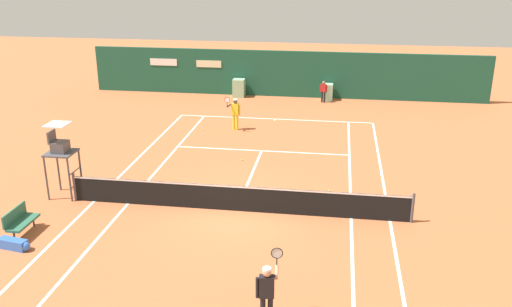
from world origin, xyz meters
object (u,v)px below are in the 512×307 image
player_bench (20,220)px  tennis_ball_mid_court (242,160)px  equipment_bag (15,244)px  tennis_ball_near_service_line (329,191)px  ball_kid_left_post (324,90)px  player_on_baseline (235,111)px  player_near_side (267,290)px  umpire_chair (60,149)px  tennis_ball_by_sideline (203,130)px

player_bench → tennis_ball_mid_court: player_bench is taller
equipment_bag → tennis_ball_near_service_line: 11.06m
ball_kid_left_post → player_on_baseline: bearing=67.3°
ball_kid_left_post → tennis_ball_mid_court: (-3.16, -10.78, -0.73)m
equipment_bag → player_near_side: bearing=-17.0°
umpire_chair → player_near_side: 10.68m
player_on_baseline → tennis_ball_mid_court: bearing=114.1°
umpire_chair → tennis_ball_by_sideline: bearing=160.1°
equipment_bag → ball_kid_left_post: (8.69, 19.44, 0.60)m
player_on_baseline → tennis_ball_by_sideline: (-1.60, -0.37, -0.95)m
equipment_bag → tennis_ball_by_sideline: bearing=77.6°
player_bench → tennis_ball_near_service_line: size_ratio=18.93×
ball_kid_left_post → tennis_ball_mid_court: 11.26m
umpire_chair → tennis_ball_near_service_line: 10.10m
tennis_ball_by_sideline → tennis_ball_mid_court: bearing=-56.1°
equipment_bag → umpire_chair: bearing=95.3°
umpire_chair → tennis_ball_mid_court: umpire_chair is taller
player_near_side → ball_kid_left_post: (0.60, 21.91, -0.21)m
player_near_side → tennis_ball_near_service_line: player_near_side is taller
player_on_baseline → tennis_ball_by_sideline: bearing=22.6°
umpire_chair → equipment_bag: bearing=5.3°
ball_kid_left_post → tennis_ball_mid_court: bearing=85.1°
player_on_baseline → tennis_ball_mid_court: player_on_baseline is taller
player_near_side → tennis_ball_mid_court: 11.45m
player_bench → equipment_bag: bearing=20.5°
equipment_bag → tennis_ball_by_sideline: size_ratio=16.05×
tennis_ball_near_service_line → tennis_ball_by_sideline: (-6.61, 6.89, 0.00)m
tennis_ball_mid_court → umpire_chair: bearing=-141.7°
umpire_chair → tennis_ball_near_service_line: size_ratio=41.24×
ball_kid_left_post → tennis_ball_near_service_line: bearing=104.4°
equipment_bag → player_on_baseline: player_on_baseline is taller
equipment_bag → player_near_side: 8.49m
player_near_side → tennis_ball_by_sideline: 16.12m
tennis_ball_near_service_line → player_bench: bearing=-153.3°
tennis_ball_by_sideline → player_on_baseline: bearing=12.9°
tennis_ball_by_sideline → equipment_bag: bearing=-102.4°
ball_kid_left_post → tennis_ball_near_service_line: (0.71, -13.61, -0.73)m
player_on_baseline → ball_kid_left_post: (4.30, 6.34, -0.22)m
umpire_chair → tennis_ball_mid_court: (5.90, 4.65, -1.79)m
umpire_chair → player_on_baseline: umpire_chair is taller
tennis_ball_by_sideline → player_bench: bearing=-104.9°
umpire_chair → player_on_baseline: 10.30m
equipment_bag → tennis_ball_near_service_line: equipment_bag is taller
ball_kid_left_post → tennis_ball_by_sideline: ball_kid_left_post is taller
player_on_baseline → tennis_ball_by_sideline: player_on_baseline is taller
tennis_ball_by_sideline → player_near_side: bearing=-70.8°
player_near_side → tennis_ball_by_sideline: player_near_side is taller
player_on_baseline → player_near_side: bearing=113.0°
player_bench → tennis_ball_mid_court: size_ratio=18.93×
player_bench → ball_kid_left_post: ball_kid_left_post is taller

